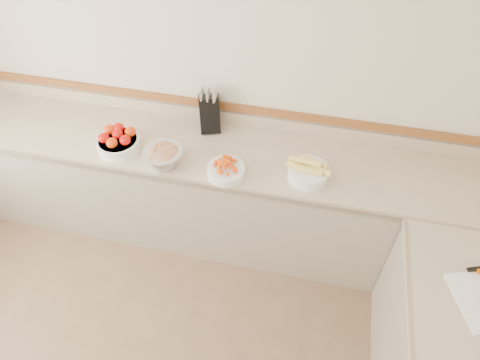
% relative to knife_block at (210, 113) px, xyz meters
% --- Properties ---
extents(back_wall, '(4.00, 0.00, 4.00)m').
position_rel_knife_block_xyz_m(back_wall, '(-0.01, 0.10, 0.26)').
color(back_wall, beige).
rests_on(back_wall, ground_plane).
extents(counter_back, '(4.00, 0.65, 1.08)m').
position_rel_knife_block_xyz_m(counter_back, '(-0.01, -0.22, -0.59)').
color(counter_back, '#C2AC8D').
rests_on(counter_back, ground_plane).
extents(knife_block, '(0.19, 0.21, 0.34)m').
position_rel_knife_block_xyz_m(knife_block, '(0.00, 0.00, 0.00)').
color(knife_block, black).
rests_on(knife_block, counter_back).
extents(tomato_bowl, '(0.30, 0.30, 0.15)m').
position_rel_knife_block_xyz_m(tomato_bowl, '(-0.56, -0.34, -0.08)').
color(tomato_bowl, white).
rests_on(tomato_bowl, counter_back).
extents(cherry_tomato_bowl, '(0.25, 0.25, 0.13)m').
position_rel_knife_block_xyz_m(cherry_tomato_bowl, '(0.22, -0.43, -0.09)').
color(cherry_tomato_bowl, white).
rests_on(cherry_tomato_bowl, counter_back).
extents(corn_bowl, '(0.29, 0.27, 0.16)m').
position_rel_knife_block_xyz_m(corn_bowl, '(0.75, -0.34, -0.08)').
color(corn_bowl, white).
rests_on(corn_bowl, counter_back).
extents(rhubarb_bowl, '(0.27, 0.27, 0.15)m').
position_rel_knife_block_xyz_m(rhubarb_bowl, '(-0.20, -0.43, -0.06)').
color(rhubarb_bowl, '#B2B2BA').
rests_on(rhubarb_bowl, counter_back).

